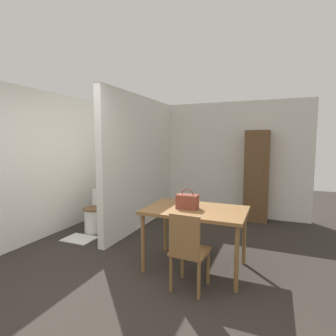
% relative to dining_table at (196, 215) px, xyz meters
% --- Properties ---
extents(ground_plane, '(16.00, 16.00, 0.00)m').
position_rel_dining_table_xyz_m(ground_plane, '(-0.79, -1.29, -0.71)').
color(ground_plane, '#2D2823').
extents(wall_back, '(4.85, 0.12, 2.50)m').
position_rel_dining_table_xyz_m(wall_back, '(-0.79, 2.72, 0.54)').
color(wall_back, silver).
rests_on(wall_back, ground_plane).
extents(wall_left, '(0.12, 4.94, 2.50)m').
position_rel_dining_table_xyz_m(wall_left, '(-2.77, 0.69, 0.54)').
color(wall_left, silver).
rests_on(wall_left, ground_plane).
extents(partition_wall, '(0.12, 2.66, 2.50)m').
position_rel_dining_table_xyz_m(partition_wall, '(-1.49, 1.33, 0.54)').
color(partition_wall, silver).
rests_on(partition_wall, ground_plane).
extents(dining_table, '(1.27, 0.84, 0.79)m').
position_rel_dining_table_xyz_m(dining_table, '(0.00, 0.00, 0.00)').
color(dining_table, brown).
rests_on(dining_table, ground_plane).
extents(wooden_chair, '(0.40, 0.40, 0.89)m').
position_rel_dining_table_xyz_m(wooden_chair, '(0.08, -0.54, -0.23)').
color(wooden_chair, brown).
rests_on(wooden_chair, ground_plane).
extents(toilet, '(0.39, 0.54, 0.75)m').
position_rel_dining_table_xyz_m(toilet, '(-2.10, 0.69, -0.40)').
color(toilet, white).
rests_on(toilet, ground_plane).
extents(handbag, '(0.27, 0.16, 0.26)m').
position_rel_dining_table_xyz_m(handbag, '(-0.10, -0.03, 0.17)').
color(handbag, brown).
rests_on(handbag, dining_table).
extents(wooden_cabinet, '(0.48, 0.36, 1.87)m').
position_rel_dining_table_xyz_m(wooden_cabinet, '(0.57, 2.47, 0.23)').
color(wooden_cabinet, brown).
rests_on(wooden_cabinet, ground_plane).
extents(bath_mat, '(0.52, 0.39, 0.01)m').
position_rel_dining_table_xyz_m(bath_mat, '(-2.10, 0.22, -0.70)').
color(bath_mat, silver).
rests_on(bath_mat, ground_plane).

